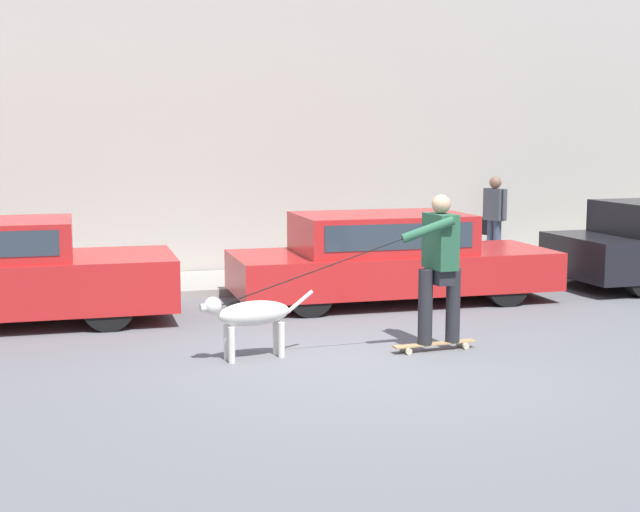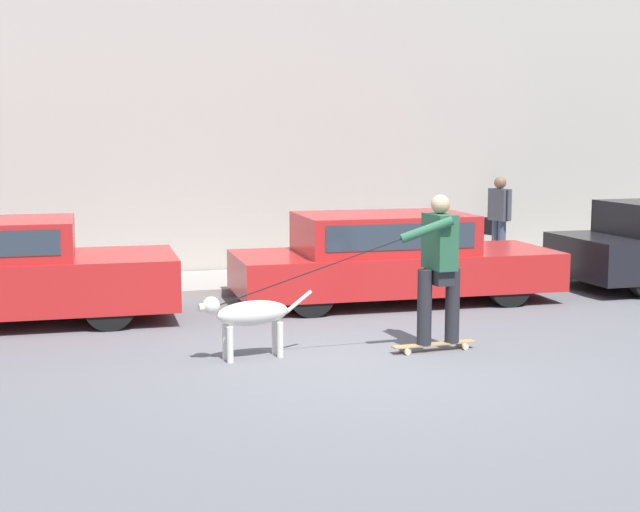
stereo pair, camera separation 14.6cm
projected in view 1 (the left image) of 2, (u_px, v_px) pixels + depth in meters
name	position (u px, v px, depth m)	size (l,w,h in m)	color
ground_plane	(373.00, 363.00, 9.28)	(36.00, 36.00, 0.00)	slate
back_wall	(243.00, 118.00, 14.83)	(32.00, 0.30, 5.27)	#ADA89E
sidewalk_curb	(260.00, 281.00, 14.12)	(30.00, 1.89, 0.12)	gray
parked_car_1	(389.00, 259.00, 12.57)	(4.59, 1.83, 1.26)	black
dog	(251.00, 315.00, 9.36)	(1.27, 0.38, 0.70)	beige
skateboarder	(439.00, 263.00, 9.68)	(2.92, 0.65, 1.72)	beige
pedestrian_with_bag	(494.00, 216.00, 15.55)	(0.31, 0.64, 1.52)	#3D4760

